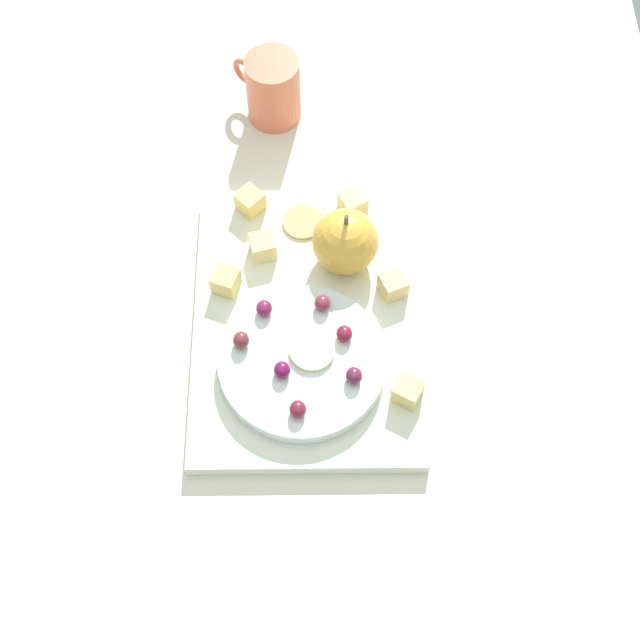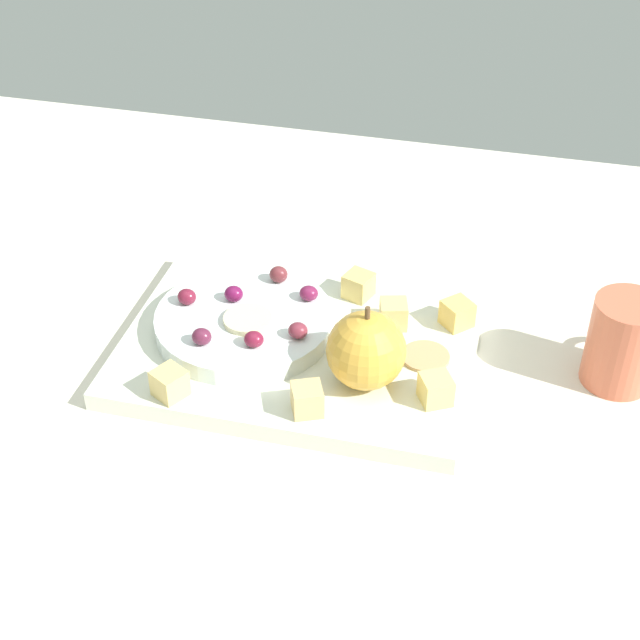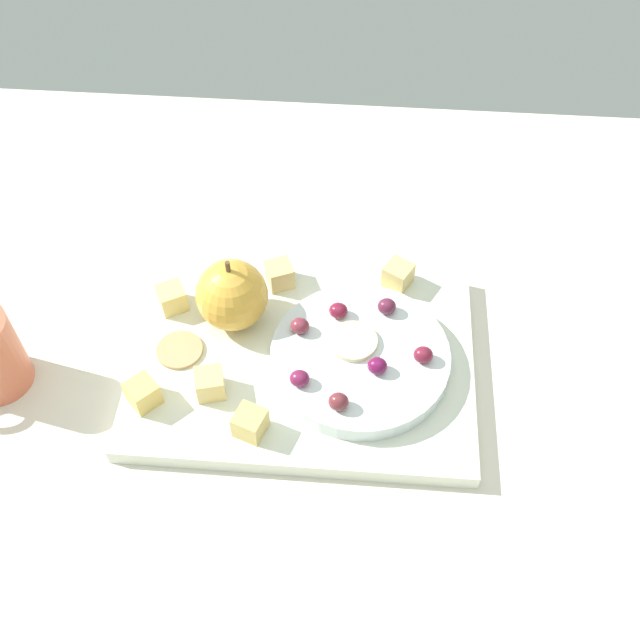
# 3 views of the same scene
# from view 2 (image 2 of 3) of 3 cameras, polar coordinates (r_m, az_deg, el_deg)

# --- Properties ---
(table) EXTENTS (1.28, 0.98, 0.05)m
(table) POSITION_cam_2_polar(r_m,az_deg,el_deg) (1.00, -1.85, -2.15)
(table) COLOR silver
(table) RESTS_ON ground
(platter) EXTENTS (0.35, 0.26, 0.02)m
(platter) POSITION_cam_2_polar(r_m,az_deg,el_deg) (0.96, -1.30, -1.77)
(platter) COLOR silver
(platter) RESTS_ON table
(serving_dish) EXTENTS (0.18, 0.18, 0.02)m
(serving_dish) POSITION_cam_2_polar(r_m,az_deg,el_deg) (0.97, -4.63, -0.12)
(serving_dish) COLOR white
(serving_dish) RESTS_ON platter
(apple_whole) EXTENTS (0.08, 0.08, 0.08)m
(apple_whole) POSITION_cam_2_polar(r_m,az_deg,el_deg) (0.88, 2.82, -1.86)
(apple_whole) COLOR gold
(apple_whole) RESTS_ON platter
(apple_stem) EXTENTS (0.01, 0.01, 0.01)m
(apple_stem) POSITION_cam_2_polar(r_m,az_deg,el_deg) (0.85, 2.91, 0.44)
(apple_stem) COLOR brown
(apple_stem) RESTS_ON apple_whole
(cheese_cube_0) EXTENTS (0.04, 0.04, 0.03)m
(cheese_cube_0) POSITION_cam_2_polar(r_m,az_deg,el_deg) (1.01, 2.36, 2.12)
(cheese_cube_0) COLOR #E5C56B
(cheese_cube_0) RESTS_ON platter
(cheese_cube_1) EXTENTS (0.04, 0.04, 0.03)m
(cheese_cube_1) POSITION_cam_2_polar(r_m,az_deg,el_deg) (0.88, 7.07, -4.21)
(cheese_cube_1) COLOR #EBD379
(cheese_cube_1) RESTS_ON platter
(cheese_cube_2) EXTENTS (0.04, 0.04, 0.03)m
(cheese_cube_2) POSITION_cam_2_polar(r_m,az_deg,el_deg) (0.89, -9.14, -3.83)
(cheese_cube_2) COLOR #EAC976
(cheese_cube_2) RESTS_ON platter
(cheese_cube_3) EXTENTS (0.04, 0.04, 0.03)m
(cheese_cube_3) POSITION_cam_2_polar(r_m,az_deg,el_deg) (0.86, -0.79, -4.86)
(cheese_cube_3) COLOR #EAC279
(cheese_cube_3) RESTS_ON platter
(cheese_cube_4) EXTENTS (0.03, 0.03, 0.03)m
(cheese_cube_4) POSITION_cam_2_polar(r_m,az_deg,el_deg) (0.97, 4.50, 0.37)
(cheese_cube_4) COLOR #E2C477
(cheese_cube_4) RESTS_ON platter
(cheese_cube_5) EXTENTS (0.04, 0.04, 0.03)m
(cheese_cube_5) POSITION_cam_2_polar(r_m,az_deg,el_deg) (0.98, 8.35, 0.39)
(cheese_cube_5) COLOR #F2CA66
(cheese_cube_5) RESTS_ON platter
(cracker_0) EXTENTS (0.05, 0.05, 0.00)m
(cracker_0) POSITION_cam_2_polar(r_m,az_deg,el_deg) (0.94, 6.44, -2.23)
(cracker_0) COLOR tan
(cracker_0) RESTS_ON platter
(grape_0) EXTENTS (0.02, 0.02, 0.02)m
(grape_0) POSITION_cam_2_polar(r_m,az_deg,el_deg) (0.92, -1.35, -0.64)
(grape_0) COLOR maroon
(grape_0) RESTS_ON serving_dish
(grape_1) EXTENTS (0.02, 0.02, 0.02)m
(grape_1) POSITION_cam_2_polar(r_m,az_deg,el_deg) (0.97, -5.29, 1.59)
(grape_1) COLOR #681342
(grape_1) RESTS_ON serving_dish
(grape_2) EXTENTS (0.02, 0.02, 0.02)m
(grape_2) POSITION_cam_2_polar(r_m,az_deg,el_deg) (0.92, -7.22, -1.01)
(grape_2) COLOR #5F213A
(grape_2) RESTS_ON serving_dish
(grape_3) EXTENTS (0.02, 0.02, 0.02)m
(grape_3) POSITION_cam_2_polar(r_m,az_deg,el_deg) (0.98, -8.11, 1.41)
(grape_3) COLOR maroon
(grape_3) RESTS_ON serving_dish
(grape_4) EXTENTS (0.02, 0.02, 0.02)m
(grape_4) POSITION_cam_2_polar(r_m,az_deg,el_deg) (0.91, -4.05, -1.17)
(grape_4) COLOR maroon
(grape_4) RESTS_ON serving_dish
(grape_5) EXTENTS (0.02, 0.02, 0.02)m
(grape_5) POSITION_cam_2_polar(r_m,az_deg,el_deg) (0.97, -0.69, 1.64)
(grape_5) COLOR maroon
(grape_5) RESTS_ON serving_dish
(grape_6) EXTENTS (0.02, 0.02, 0.02)m
(grape_6) POSITION_cam_2_polar(r_m,az_deg,el_deg) (1.00, -2.54, 2.79)
(grape_6) COLOR maroon
(grape_6) RESTS_ON serving_dish
(apple_slice_0) EXTENTS (0.05, 0.05, 0.01)m
(apple_slice_0) POSITION_cam_2_polar(r_m,az_deg,el_deg) (0.95, -4.42, 0.03)
(apple_slice_0) COLOR beige
(apple_slice_0) RESTS_ON serving_dish
(cup) EXTENTS (0.08, 0.09, 0.09)m
(cup) POSITION_cam_2_polar(r_m,az_deg,el_deg) (0.95, 18.01, -1.29)
(cup) COLOR #D6684A
(cup) RESTS_ON table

